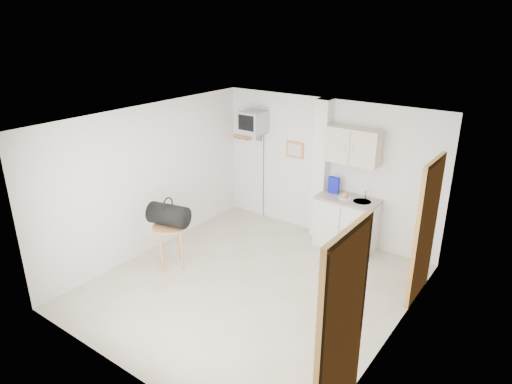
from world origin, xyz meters
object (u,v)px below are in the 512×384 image
Objects in this scene: duffel_bag at (169,215)px; water_bottle at (335,312)px; crt_television at (253,123)px; round_table at (170,233)px.

duffel_bag is 2.14× the size of water_bottle.
crt_television is 3.14× the size of duffel_bag.
round_table is 1.05× the size of duffel_bag.
water_bottle is at bearing 5.51° from round_table.
water_bottle is (2.85, -2.04, -1.79)m from crt_television.
duffel_bag is (0.04, -2.28, -1.04)m from crt_television.
round_table reaches higher than water_bottle.
crt_television is 6.72× the size of water_bottle.
water_bottle is at bearing -6.64° from duffel_bag.
round_table is 2.24× the size of water_bottle.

